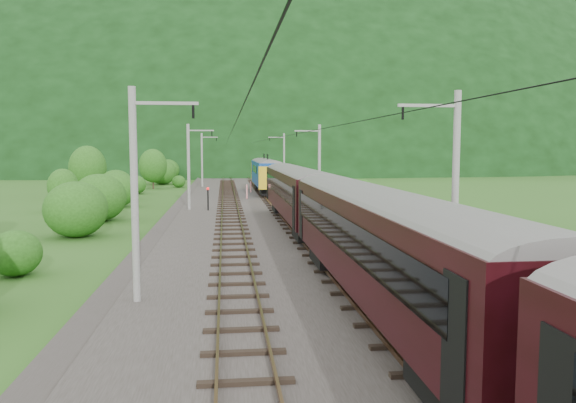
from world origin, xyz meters
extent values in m
plane|color=#284F18|center=(0.00, 0.00, 0.00)|extent=(600.00, 600.00, 0.00)
cube|color=#38332D|center=(0.00, 10.00, 0.15)|extent=(14.00, 220.00, 0.30)
cube|color=brown|center=(-3.12, 10.00, 0.49)|extent=(0.08, 220.00, 0.15)
cube|color=brown|center=(-1.68, 10.00, 0.49)|extent=(0.08, 220.00, 0.15)
cube|color=black|center=(-2.40, 10.00, 0.36)|extent=(2.40, 220.00, 0.12)
cube|color=brown|center=(1.68, 10.00, 0.49)|extent=(0.08, 220.00, 0.15)
cube|color=brown|center=(3.12, 10.00, 0.49)|extent=(0.08, 220.00, 0.15)
cube|color=black|center=(2.40, 10.00, 0.36)|extent=(2.40, 220.00, 0.12)
cylinder|color=gray|center=(-6.20, 0.00, 4.30)|extent=(0.28, 0.28, 8.00)
cube|color=gray|center=(-5.00, 0.00, 7.70)|extent=(2.40, 0.12, 0.12)
cylinder|color=black|center=(-4.00, 0.00, 7.40)|extent=(0.10, 0.10, 0.50)
cylinder|color=gray|center=(-6.20, 32.00, 4.30)|extent=(0.28, 0.28, 8.00)
cube|color=gray|center=(-5.00, 32.00, 7.70)|extent=(2.40, 0.12, 0.12)
cylinder|color=black|center=(-4.00, 32.00, 7.40)|extent=(0.10, 0.10, 0.50)
cylinder|color=gray|center=(-6.20, 64.00, 4.30)|extent=(0.28, 0.28, 8.00)
cube|color=gray|center=(-5.00, 64.00, 7.70)|extent=(2.40, 0.12, 0.12)
cylinder|color=black|center=(-4.00, 64.00, 7.40)|extent=(0.10, 0.10, 0.50)
cylinder|color=gray|center=(-6.20, 96.00, 4.30)|extent=(0.28, 0.28, 8.00)
cube|color=gray|center=(-5.00, 96.00, 7.70)|extent=(2.40, 0.12, 0.12)
cylinder|color=black|center=(-4.00, 96.00, 7.40)|extent=(0.10, 0.10, 0.50)
cylinder|color=gray|center=(-6.20, 128.00, 4.30)|extent=(0.28, 0.28, 8.00)
cube|color=gray|center=(-5.00, 128.00, 7.70)|extent=(2.40, 0.12, 0.12)
cylinder|color=black|center=(-4.00, 128.00, 7.40)|extent=(0.10, 0.10, 0.50)
cylinder|color=gray|center=(6.20, 0.00, 4.30)|extent=(0.28, 0.28, 8.00)
cube|color=gray|center=(5.00, 0.00, 7.70)|extent=(2.40, 0.12, 0.12)
cylinder|color=black|center=(4.00, 0.00, 7.40)|extent=(0.10, 0.10, 0.50)
cylinder|color=gray|center=(6.20, 32.00, 4.30)|extent=(0.28, 0.28, 8.00)
cube|color=gray|center=(5.00, 32.00, 7.70)|extent=(2.40, 0.12, 0.12)
cylinder|color=black|center=(4.00, 32.00, 7.40)|extent=(0.10, 0.10, 0.50)
cylinder|color=gray|center=(6.20, 64.00, 4.30)|extent=(0.28, 0.28, 8.00)
cube|color=gray|center=(5.00, 64.00, 7.70)|extent=(2.40, 0.12, 0.12)
cylinder|color=black|center=(4.00, 64.00, 7.40)|extent=(0.10, 0.10, 0.50)
cylinder|color=gray|center=(6.20, 96.00, 4.30)|extent=(0.28, 0.28, 8.00)
cube|color=gray|center=(5.00, 96.00, 7.70)|extent=(2.40, 0.12, 0.12)
cylinder|color=black|center=(4.00, 96.00, 7.40)|extent=(0.10, 0.10, 0.50)
cylinder|color=gray|center=(6.20, 128.00, 4.30)|extent=(0.28, 0.28, 8.00)
cube|color=gray|center=(5.00, 128.00, 7.70)|extent=(2.40, 0.12, 0.12)
cylinder|color=black|center=(4.00, 128.00, 7.40)|extent=(0.10, 0.10, 0.50)
cylinder|color=black|center=(-2.40, 10.00, 7.10)|extent=(0.03, 198.00, 0.03)
cylinder|color=black|center=(2.40, 10.00, 7.10)|extent=(0.03, 198.00, 0.03)
ellipsoid|color=black|center=(0.00, 260.00, 0.00)|extent=(504.00, 360.00, 244.00)
ellipsoid|color=black|center=(-120.00, 300.00, 0.00)|extent=(336.00, 280.00, 132.00)
cube|color=black|center=(2.40, -2.71, 2.90)|extent=(2.81, 21.33, 2.91)
cylinder|color=slate|center=(2.40, -2.71, 4.21)|extent=(2.81, 21.22, 2.81)
cube|color=black|center=(0.97, -2.71, 3.25)|extent=(0.05, 18.77, 1.11)
cube|color=black|center=(3.83, -2.71, 3.25)|extent=(0.05, 18.77, 1.11)
cube|color=black|center=(2.40, -10.18, 1.01)|extent=(2.13, 3.10, 0.87)
cube|color=black|center=(2.40, 4.75, 1.01)|extent=(2.13, 3.10, 0.87)
cube|color=black|center=(2.40, 19.57, 2.90)|extent=(2.81, 21.33, 2.91)
cylinder|color=slate|center=(2.40, 19.57, 4.21)|extent=(2.81, 21.22, 2.81)
cube|color=black|center=(0.97, 19.57, 3.25)|extent=(0.05, 18.77, 1.11)
cube|color=black|center=(3.83, 19.57, 3.25)|extent=(0.05, 18.77, 1.11)
cube|color=black|center=(2.40, 12.10, 1.01)|extent=(2.13, 3.10, 0.87)
cube|color=black|center=(2.40, 27.03, 1.01)|extent=(2.13, 3.10, 0.87)
cube|color=navy|center=(2.40, 50.57, 2.90)|extent=(2.81, 17.45, 2.91)
cylinder|color=slate|center=(2.40, 50.57, 4.21)|extent=(2.81, 17.36, 2.81)
cube|color=black|center=(0.97, 50.57, 3.25)|extent=(0.05, 15.36, 1.11)
cube|color=black|center=(3.83, 50.57, 3.25)|extent=(0.05, 15.36, 1.11)
cube|color=black|center=(2.40, 44.47, 1.01)|extent=(2.13, 3.10, 0.87)
cube|color=black|center=(2.40, 56.68, 1.01)|extent=(2.13, 3.10, 0.87)
cube|color=gold|center=(2.40, 59.10, 2.70)|extent=(2.87, 0.50, 2.62)
cube|color=gold|center=(2.40, 42.05, 2.70)|extent=(2.87, 0.50, 2.62)
cube|color=black|center=(2.40, 53.57, 4.88)|extent=(0.08, 1.60, 0.87)
cylinder|color=red|center=(-0.34, 42.79, 1.12)|extent=(0.17, 0.17, 1.63)
cylinder|color=red|center=(0.53, 51.71, 1.03)|extent=(0.16, 0.16, 1.46)
cylinder|color=black|center=(-4.41, 31.04, 1.29)|extent=(0.14, 0.14, 1.98)
sphere|color=red|center=(-4.41, 31.04, 2.33)|extent=(0.24, 0.24, 0.24)
ellipsoid|color=#214F15|center=(-12.76, 6.23, 1.10)|extent=(2.45, 2.45, 2.20)
ellipsoid|color=#214F15|center=(-12.94, 18.00, 1.91)|extent=(4.25, 4.25, 3.82)
ellipsoid|color=#214F15|center=(-13.22, 26.63, 1.98)|extent=(4.39, 4.39, 3.95)
ellipsoid|color=#214F15|center=(-13.91, 37.89, 1.78)|extent=(3.95, 3.95, 3.56)
ellipsoid|color=#214F15|center=(-15.33, 45.20, 1.78)|extent=(3.96, 3.96, 3.57)
ellipsoid|color=#214F15|center=(-14.57, 54.68, 1.24)|extent=(2.75, 2.75, 2.47)
ellipsoid|color=#214F15|center=(-9.92, 66.73, 0.93)|extent=(2.07, 2.07, 1.86)
ellipsoid|color=#214F15|center=(-13.18, 74.14, 2.08)|extent=(4.62, 4.62, 4.16)
ellipsoid|color=#214F15|center=(-13.49, 85.96, 1.99)|extent=(4.43, 4.43, 3.99)
ellipsoid|color=#214F15|center=(-13.34, 93.87, 1.57)|extent=(3.49, 3.49, 3.14)
cylinder|color=black|center=(-18.21, 34.22, 1.12)|extent=(0.24, 0.24, 2.24)
ellipsoid|color=#214F15|center=(-18.21, 34.22, 2.40)|extent=(2.88, 2.88, 3.45)
cylinder|color=black|center=(-19.40, 49.31, 1.73)|extent=(0.24, 0.24, 3.45)
ellipsoid|color=#214F15|center=(-19.40, 49.31, 3.70)|extent=(4.44, 4.44, 5.33)
cylinder|color=black|center=(-13.44, 64.00, 1.62)|extent=(0.24, 0.24, 3.23)
ellipsoid|color=#214F15|center=(-13.44, 64.00, 3.46)|extent=(4.16, 4.16, 4.99)
ellipsoid|color=#214F15|center=(9.90, 2.88, 0.84)|extent=(1.87, 1.87, 1.69)
ellipsoid|color=#214F15|center=(13.35, 17.01, 0.82)|extent=(1.83, 1.83, 1.65)
ellipsoid|color=#214F15|center=(12.22, 39.33, 1.21)|extent=(2.68, 2.68, 2.41)
ellipsoid|color=#214F15|center=(10.15, 62.23, 1.24)|extent=(2.76, 2.76, 2.48)
camera|label=1|loc=(-2.88, -21.23, 6.05)|focal=35.00mm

